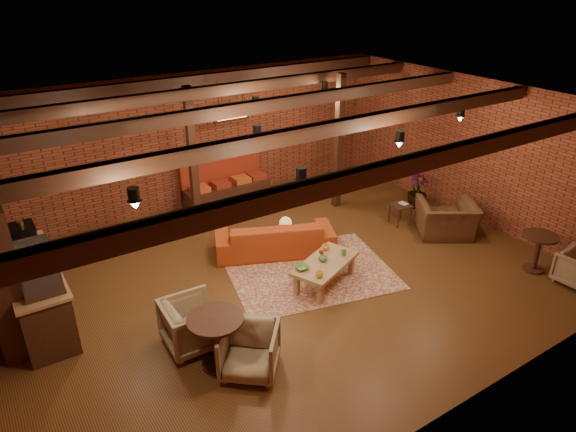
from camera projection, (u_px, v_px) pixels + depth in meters
floor at (284, 275)px, 9.78m from camera, size 10.00×10.00×0.00m
ceiling at (283, 109)px, 8.39m from camera, size 10.00×8.00×0.02m
wall_back at (193, 141)px, 12.11m from camera, size 10.00×0.02×3.20m
wall_front at (465, 313)px, 6.07m from camera, size 10.00×0.02×3.20m
wall_right at (471, 150)px, 11.54m from camera, size 0.02×8.00×3.20m
ceiling_beams at (283, 116)px, 8.44m from camera, size 9.80×6.40×0.22m
ceiling_pipe at (238, 110)px, 9.75m from camera, size 9.60×0.12×0.12m
post_left at (193, 163)px, 10.76m from camera, size 0.16×0.16×3.20m
post_right at (339, 143)px, 11.97m from camera, size 0.16×0.16×3.20m
service_counter at (34, 279)px, 8.18m from camera, size 0.80×2.50×1.60m
plant_counter at (33, 250)px, 8.20m from camera, size 0.35×0.39×0.30m
banquette at (226, 185)px, 12.54m from camera, size 2.10×0.70×1.00m
service_sign at (231, 114)px, 11.40m from camera, size 0.86×0.06×0.30m
ceiling_spotlights at (283, 129)px, 8.54m from camera, size 6.40×4.40×0.28m
rug at (310, 272)px, 9.88m from camera, size 3.48×2.96×0.01m
sofa at (274, 237)px, 10.44m from camera, size 2.58×1.81×0.70m
coffee_table at (324, 265)px, 9.32m from camera, size 1.54×1.17×0.73m
side_table_lamp at (286, 226)px, 10.34m from camera, size 0.42×0.42×0.79m
round_table_left at (216, 334)px, 7.32m from camera, size 0.81×0.81×0.84m
armchair_a at (192, 322)px, 7.81m from camera, size 0.80×0.86×0.85m
armchair_b at (249, 348)px, 7.29m from camera, size 1.08×1.08×0.81m
armchair_right at (447, 213)px, 11.05m from camera, size 1.42×1.30×1.04m
side_table_book at (401, 206)px, 11.57m from camera, size 0.47×0.47×0.49m
round_table_right at (538, 247)px, 9.73m from camera, size 0.65×0.65×0.76m
plant_tall at (421, 158)px, 12.05m from camera, size 1.56×1.56×2.50m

